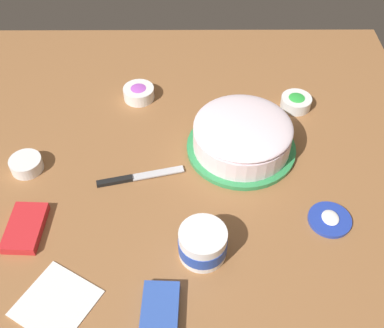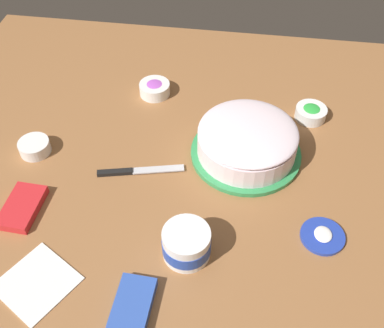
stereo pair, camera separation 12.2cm
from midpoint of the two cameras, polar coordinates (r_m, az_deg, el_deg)
name	(u,v)px [view 1 (the left image)]	position (r m, az deg, el deg)	size (l,w,h in m)	color
ground_plane	(164,186)	(1.22, -6.40, -2.94)	(1.54, 1.54, 0.00)	#936038
frosted_cake	(242,137)	(1.27, 3.55, 3.29)	(0.31, 0.31, 0.11)	#339351
frosting_tub	(203,243)	(1.06, -1.99, -10.00)	(0.11, 0.11, 0.08)	white
frosting_tub_lid	(330,219)	(1.18, 13.96, -6.88)	(0.11, 0.11, 0.02)	#233DAD
spreading_knife	(133,178)	(1.24, -10.20, -1.86)	(0.07, 0.23, 0.01)	silver
sprinkle_bowl_green	(296,102)	(1.45, 10.49, 7.54)	(0.09, 0.09, 0.04)	white
sprinkle_bowl_rainbow	(139,92)	(1.48, -9.02, 8.69)	(0.10, 0.10, 0.04)	white
sprinkle_bowl_pink	(26,164)	(1.34, -22.43, -0.16)	(0.09, 0.09, 0.04)	white
candy_box_lower	(160,313)	(1.02, -7.62, -18.11)	(0.13, 0.08, 0.03)	#2D51B2
candy_box_upper	(25,228)	(1.21, -22.82, -7.49)	(0.14, 0.08, 0.02)	red
paper_napkin	(56,303)	(1.09, -19.82, -16.15)	(0.15, 0.15, 0.01)	white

